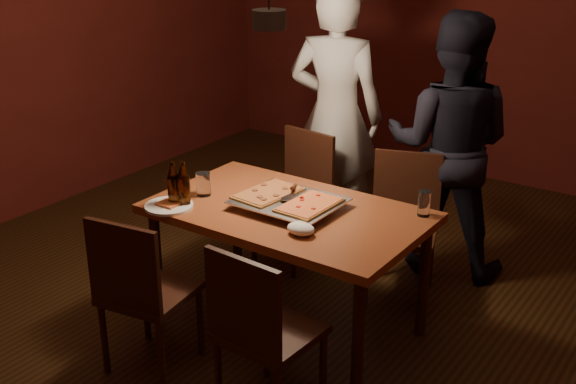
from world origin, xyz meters
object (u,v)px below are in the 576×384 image
Objects in this scene: diner_white at (335,116)px; diner_dark at (449,146)px; chair_far_left at (299,185)px; beer_bottle_a at (173,184)px; pendant_lamp at (269,17)px; pizza_tray at (289,204)px; beer_bottle_b at (184,184)px; chair_far_right at (404,212)px; chair_near_right at (259,320)px; plate_slice at (169,206)px; dining_table at (288,221)px; chair_near_left at (139,282)px.

diner_dark is (0.86, -0.00, -0.06)m from diner_white.
beer_bottle_a reaches higher than chair_far_left.
diner_white is 1.44m from pendant_lamp.
beer_bottle_b reaches higher than pizza_tray.
diner_white is at bearing 115.34° from pizza_tray.
chair_far_right is 0.87m from pizza_tray.
beer_bottle_b is at bearing 33.32° from chair_far_right.
pendant_lamp is at bearing 125.86° from chair_near_right.
chair_near_right is 1.00m from plate_slice.
pendant_lamp reaches higher than diner_dark.
dining_table is at bearing 126.45° from chair_far_left.
chair_near_left is 0.62m from beer_bottle_b.
beer_bottle_b is (-0.82, -1.08, 0.34)m from chair_far_right.
dining_table is 1.36× the size of pendant_lamp.
pizza_tray is at bearing 33.92° from plate_slice.
beer_bottle_b is 1.77m from diner_dark.
chair_far_right is at bearing 65.84° from diner_dark.
pizza_tray is 0.65m from beer_bottle_a.
chair_far_right reaches higher than pizza_tray.
pendant_lamp is (-0.59, -1.14, 0.90)m from diner_dark.
chair_near_left is at bearing -109.30° from pizza_tray.
dining_table is at bearing 96.24° from diner_white.
chair_near_left is at bearing -101.93° from pendant_lamp.
diner_white reaches higher than plate_slice.
chair_far_right reaches higher than dining_table.
chair_far_left is 1.74m from chair_near_right.
pendant_lamp reaches higher than chair_far_right.
plate_slice is (-0.90, 0.38, 0.22)m from chair_near_right.
beer_bottle_b is at bearing 48.55° from plate_slice.
pizza_tray is at bearing 126.71° from chair_far_left.
beer_bottle_a reaches higher than chair_far_right.
chair_near_left is 1.52m from pendant_lamp.
chair_far_right is 0.49× the size of pendant_lamp.
chair_far_left is 1.60m from chair_near_left.
chair_far_left is at bearing -20.42° from chair_far_right.
chair_far_left reaches higher than pizza_tray.
diner_white reaches higher than pizza_tray.
chair_far_right is at bearing 67.15° from dining_table.
pendant_lamp reaches higher than beer_bottle_a.
plate_slice is at bearing -131.45° from beer_bottle_b.
dining_table is 3.09× the size of chair_near_right.
chair_near_left is 1.81× the size of plate_slice.
chair_far_right is at bearing 51.24° from beer_bottle_a.
diner_white reaches higher than beer_bottle_b.
chair_far_left is at bearing 120.99° from chair_near_right.
diner_white is at bearing 110.05° from dining_table.
pizza_tray is 0.30× the size of diner_white.
chair_far_left is 1.17m from beer_bottle_a.
chair_far_right is at bearing 71.93° from pizza_tray.
chair_far_right is (0.33, 0.78, -0.14)m from dining_table.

